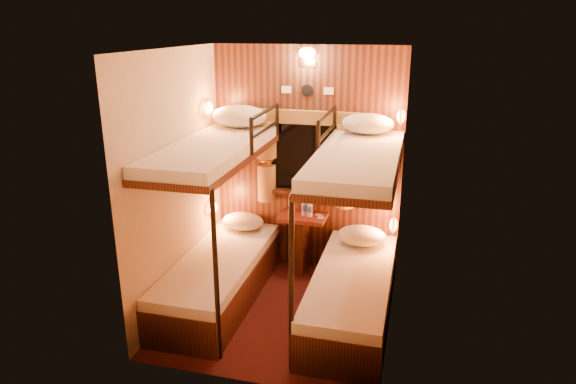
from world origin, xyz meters
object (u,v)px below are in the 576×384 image
(bunk_left, at_px, (218,247))
(table, at_px, (302,236))
(bottle_right, at_px, (310,208))
(bunk_right, at_px, (353,262))
(bottle_left, at_px, (304,207))

(bunk_left, xyz_separation_m, table, (0.65, 0.78, -0.14))
(bunk_left, relative_size, bottle_right, 8.62)
(bunk_right, height_order, table, bunk_right)
(table, bearing_deg, bunk_left, -129.67)
(bunk_right, distance_m, bottle_right, 0.98)
(bunk_left, distance_m, bunk_right, 1.30)
(bunk_left, bearing_deg, table, 50.33)
(bottle_right, bearing_deg, bunk_right, -53.80)
(bunk_left, relative_size, bottle_left, 8.40)
(bunk_left, distance_m, bottle_left, 1.06)
(table, relative_size, bottle_left, 2.90)
(bunk_left, relative_size, bunk_right, 1.00)
(bunk_left, xyz_separation_m, bunk_right, (1.30, 0.00, 0.00))
(bottle_left, height_order, bottle_right, bottle_left)
(bottle_left, bearing_deg, bunk_right, -51.68)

